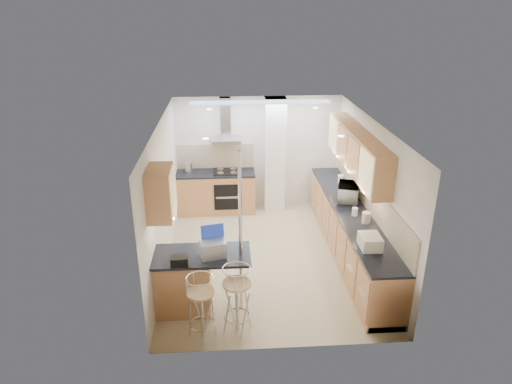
{
  "coord_description": "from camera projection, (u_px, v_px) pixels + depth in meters",
  "views": [
    {
      "loc": [
        -0.7,
        -7.26,
        4.3
      ],
      "look_at": [
        -0.19,
        0.2,
        1.21
      ],
      "focal_mm": 32.0,
      "sensor_mm": 36.0,
      "label": 1
    }
  ],
  "objects": [
    {
      "name": "bar_stool_near",
      "position": [
        201.0,
        308.0,
        6.19
      ],
      "size": [
        0.52,
        0.52,
        0.98
      ],
      "primitive_type": null,
      "rotation": [
        0.0,
        0.0,
        -0.39
      ],
      "color": "tan",
      "rests_on": "ground"
    },
    {
      "name": "right_counter",
      "position": [
        349.0,
        232.0,
        8.29
      ],
      "size": [
        0.63,
        4.4,
        0.92
      ],
      "color": "tan",
      "rests_on": "ground"
    },
    {
      "name": "bag",
      "position": [
        179.0,
        261.0,
        6.32
      ],
      "size": [
        0.25,
        0.19,
        0.13
      ],
      "primitive_type": "cube",
      "rotation": [
        0.0,
        0.0,
        0.08
      ],
      "color": "black",
      "rests_on": "peninsula"
    },
    {
      "name": "ground",
      "position": [
        267.0,
        257.0,
        8.38
      ],
      "size": [
        4.8,
        4.8,
        0.0
      ],
      "primitive_type": "plane",
      "color": "tan",
      "rests_on": "ground"
    },
    {
      "name": "kettle",
      "position": [
        189.0,
        168.0,
        9.8
      ],
      "size": [
        0.16,
        0.16,
        0.24
      ],
      "primitive_type": "cylinder",
      "color": "#B0B2B5",
      "rests_on": "back_counter"
    },
    {
      "name": "bar_stool_end",
      "position": [
        237.0,
        299.0,
        6.31
      ],
      "size": [
        0.48,
        0.48,
        1.03
      ],
      "primitive_type": null,
      "rotation": [
        0.0,
        0.0,
        1.4
      ],
      "color": "tan",
      "rests_on": "ground"
    },
    {
      "name": "peninsula",
      "position": [
        201.0,
        282.0,
        6.79
      ],
      "size": [
        1.47,
        0.72,
        0.94
      ],
      "color": "tan",
      "rests_on": "ground"
    },
    {
      "name": "jar_c",
      "position": [
        366.0,
        218.0,
        7.58
      ],
      "size": [
        0.15,
        0.15,
        0.19
      ],
      "primitive_type": "cylinder",
      "rotation": [
        0.0,
        0.0,
        -0.11
      ],
      "color": "beige",
      "rests_on": "right_counter"
    },
    {
      "name": "jar_d",
      "position": [
        355.0,
        212.0,
        7.85
      ],
      "size": [
        0.12,
        0.12,
        0.14
      ],
      "primitive_type": "cylinder",
      "rotation": [
        0.0,
        0.0,
        0.19
      ],
      "color": "silver",
      "rests_on": "right_counter"
    },
    {
      "name": "microwave",
      "position": [
        348.0,
        192.0,
        8.44
      ],
      "size": [
        0.52,
        0.64,
        0.31
      ],
      "primitive_type": "imported",
      "rotation": [
        0.0,
        0.0,
        1.27
      ],
      "color": "silver",
      "rests_on": "right_counter"
    },
    {
      "name": "jar_a",
      "position": [
        341.0,
        179.0,
        9.3
      ],
      "size": [
        0.12,
        0.12,
        0.16
      ],
      "primitive_type": "cylinder",
      "rotation": [
        0.0,
        0.0,
        0.04
      ],
      "color": "beige",
      "rests_on": "right_counter"
    },
    {
      "name": "bread_bin",
      "position": [
        370.0,
        242.0,
        6.8
      ],
      "size": [
        0.3,
        0.38,
        0.2
      ],
      "primitive_type": "cube",
      "rotation": [
        0.0,
        0.0,
        -0.01
      ],
      "color": "beige",
      "rests_on": "right_counter"
    },
    {
      "name": "laptop",
      "position": [
        213.0,
        249.0,
        6.52
      ],
      "size": [
        0.4,
        0.33,
        0.24
      ],
      "primitive_type": "cube",
      "rotation": [
        0.0,
        0.0,
        0.22
      ],
      "color": "#A4A7AC",
      "rests_on": "peninsula"
    },
    {
      "name": "back_counter",
      "position": [
        216.0,
        192.0,
        10.08
      ],
      "size": [
        1.7,
        0.63,
        0.92
      ],
      "color": "tan",
      "rests_on": "ground"
    },
    {
      "name": "jar_b",
      "position": [
        344.0,
        188.0,
        8.84
      ],
      "size": [
        0.13,
        0.13,
        0.16
      ],
      "primitive_type": "cylinder",
      "rotation": [
        0.0,
        0.0,
        -0.18
      ],
      "color": "beige",
      "rests_on": "right_counter"
    },
    {
      "name": "room_shell",
      "position": [
        284.0,
        171.0,
        8.15
      ],
      "size": [
        3.64,
        4.84,
        2.51
      ],
      "color": "silver",
      "rests_on": "ground"
    }
  ]
}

